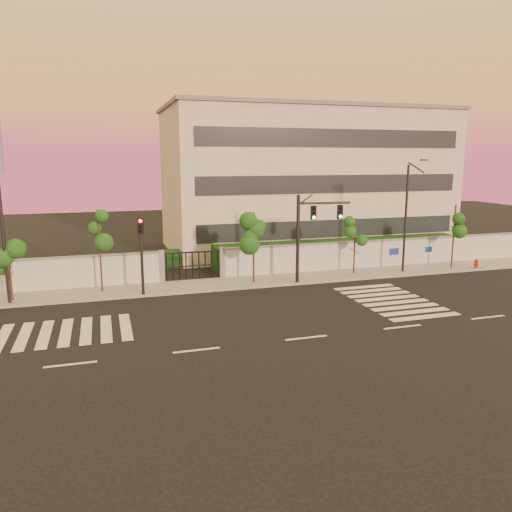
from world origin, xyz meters
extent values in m
plane|color=black|center=(0.00, 0.00, 0.00)|extent=(120.00, 120.00, 0.00)
cube|color=gray|center=(0.00, 10.50, 0.07)|extent=(60.00, 3.00, 0.15)
cube|color=#B7BABF|center=(14.50, 12.00, 1.00)|extent=(31.00, 0.30, 2.00)
cube|color=slate|center=(14.50, 12.00, 2.06)|extent=(31.00, 0.36, 0.12)
cube|color=slate|center=(-5.00, 12.00, 1.10)|extent=(0.35, 0.35, 2.20)
cube|color=slate|center=(-1.00, 12.00, 1.10)|extent=(0.35, 0.35, 2.20)
cube|color=black|center=(9.00, 14.50, 0.90)|extent=(20.00, 2.00, 1.80)
cube|color=black|center=(-3.00, 17.00, 0.60)|extent=(6.00, 1.50, 1.20)
cube|color=beige|center=(9.00, 22.00, 6.00)|extent=(24.00, 12.00, 12.00)
cube|color=#262D38|center=(9.00, 15.98, 2.50)|extent=(22.00, 0.08, 1.40)
cube|color=#262D38|center=(9.00, 15.98, 6.00)|extent=(22.00, 0.08, 1.40)
cube|color=#262D38|center=(9.00, 15.98, 9.50)|extent=(22.00, 0.08, 1.40)
cube|color=slate|center=(9.00, 22.00, 12.10)|extent=(24.40, 12.40, 0.30)
cube|color=silver|center=(-13.10, 4.00, 0.01)|extent=(0.50, 4.00, 0.02)
cube|color=silver|center=(-12.20, 4.00, 0.01)|extent=(0.50, 4.00, 0.02)
cube|color=silver|center=(-11.30, 4.00, 0.01)|extent=(0.50, 4.00, 0.02)
cube|color=silver|center=(-10.40, 4.00, 0.01)|extent=(0.50, 4.00, 0.02)
cube|color=silver|center=(-9.50, 4.00, 0.01)|extent=(0.50, 4.00, 0.02)
cube|color=silver|center=(-8.60, 4.00, 0.01)|extent=(0.50, 4.00, 0.02)
cube|color=silver|center=(-7.70, 4.00, 0.01)|extent=(0.50, 4.00, 0.02)
cube|color=silver|center=(7.00, 1.00, 0.01)|extent=(4.00, 0.50, 0.02)
cube|color=silver|center=(7.00, 1.90, 0.01)|extent=(4.00, 0.50, 0.02)
cube|color=silver|center=(7.00, 2.80, 0.01)|extent=(4.00, 0.50, 0.02)
cube|color=silver|center=(7.00, 3.70, 0.01)|extent=(4.00, 0.50, 0.02)
cube|color=silver|center=(7.00, 4.60, 0.01)|extent=(4.00, 0.50, 0.02)
cube|color=silver|center=(7.00, 5.50, 0.01)|extent=(4.00, 0.50, 0.02)
cube|color=silver|center=(7.00, 6.40, 0.01)|extent=(4.00, 0.50, 0.02)
cube|color=silver|center=(7.00, 7.30, 0.01)|extent=(4.00, 0.50, 0.02)
cube|color=silver|center=(-10.00, 0.00, 0.01)|extent=(2.00, 0.15, 0.01)
cube|color=silver|center=(-5.00, 0.00, 0.01)|extent=(2.00, 0.15, 0.01)
cube|color=silver|center=(0.00, 0.00, 0.01)|extent=(2.00, 0.15, 0.01)
cube|color=silver|center=(5.00, 0.00, 0.01)|extent=(2.00, 0.15, 0.01)
cube|color=silver|center=(10.00, 0.00, 0.01)|extent=(2.00, 0.15, 0.01)
cylinder|color=#382314|center=(-13.53, 10.03, 1.73)|extent=(0.11, 0.11, 3.46)
sphere|color=#134012|center=(-13.53, 10.03, 2.77)|extent=(1.04, 1.04, 1.04)
sphere|color=#134012|center=(-13.20, 10.21, 2.25)|extent=(0.79, 0.79, 0.79)
sphere|color=#134012|center=(-13.81, 9.88, 2.42)|extent=(0.76, 0.76, 0.76)
cylinder|color=#382314|center=(-8.71, 10.64, 2.53)|extent=(0.11, 0.11, 5.05)
sphere|color=#134012|center=(-8.71, 10.64, 4.04)|extent=(1.04, 1.04, 1.04)
sphere|color=#134012|center=(-8.38, 10.83, 3.28)|extent=(0.79, 0.79, 0.79)
sphere|color=#134012|center=(-9.00, 10.50, 3.54)|extent=(0.75, 0.75, 0.75)
cylinder|color=#382314|center=(0.61, 10.10, 2.32)|extent=(0.13, 0.13, 4.65)
sphere|color=#134012|center=(0.61, 10.10, 3.72)|extent=(1.17, 1.17, 1.17)
sphere|color=#134012|center=(0.98, 10.32, 3.02)|extent=(0.89, 0.89, 0.89)
sphere|color=#134012|center=(0.29, 9.94, 3.25)|extent=(0.85, 0.85, 0.85)
cylinder|color=#382314|center=(7.98, 10.48, 1.99)|extent=(0.11, 0.11, 3.98)
sphere|color=#134012|center=(7.98, 10.48, 3.19)|extent=(1.02, 1.02, 1.02)
sphere|color=#134012|center=(8.30, 10.66, 2.59)|extent=(0.78, 0.78, 0.78)
sphere|color=#134012|center=(7.70, 10.34, 2.79)|extent=(0.74, 0.74, 0.74)
cylinder|color=#382314|center=(15.64, 9.98, 2.36)|extent=(0.12, 0.12, 4.71)
sphere|color=#134012|center=(15.64, 9.98, 3.77)|extent=(1.14, 1.14, 1.14)
sphere|color=#134012|center=(16.01, 10.19, 3.06)|extent=(0.87, 0.87, 0.87)
sphere|color=#134012|center=(15.33, 9.82, 3.30)|extent=(0.83, 0.83, 0.83)
cylinder|color=black|center=(3.27, 9.24, 2.87)|extent=(0.22, 0.22, 5.74)
cylinder|color=black|center=(5.03, 9.24, 5.18)|extent=(3.51, 0.48, 0.15)
cube|color=black|center=(4.29, 9.19, 4.58)|extent=(0.32, 0.17, 0.83)
sphere|color=#0CF259|center=(4.29, 9.08, 4.32)|extent=(0.19, 0.19, 0.19)
cube|color=black|center=(6.14, 9.19, 4.58)|extent=(0.32, 0.17, 0.83)
sphere|color=#0CF259|center=(6.14, 9.08, 4.32)|extent=(0.19, 0.19, 0.19)
cylinder|color=black|center=(-6.43, 9.14, 2.42)|extent=(0.17, 0.17, 4.85)
cube|color=black|center=(-6.43, 9.09, 4.20)|extent=(0.38, 0.19, 0.97)
sphere|color=red|center=(-6.43, 8.98, 4.50)|extent=(0.22, 0.22, 0.22)
cylinder|color=black|center=(-13.61, 9.56, 4.18)|extent=(0.19, 0.19, 8.35)
cylinder|color=black|center=(11.55, 9.96, 3.78)|extent=(0.17, 0.17, 7.57)
cylinder|color=black|center=(11.55, 9.11, 7.38)|extent=(0.09, 1.81, 0.74)
cube|color=#3F3F44|center=(11.55, 8.26, 7.85)|extent=(0.47, 0.24, 0.14)
cylinder|color=red|center=(17.27, 9.34, 0.27)|extent=(0.24, 0.24, 0.55)
cylinder|color=red|center=(17.27, 9.34, 0.60)|extent=(0.31, 0.31, 0.11)
sphere|color=red|center=(17.27, 9.34, 0.72)|extent=(0.20, 0.20, 0.20)
cylinder|color=red|center=(17.27, 9.34, 0.38)|extent=(0.33, 0.19, 0.11)
camera|label=1|loc=(-8.49, -19.71, 7.93)|focal=35.00mm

